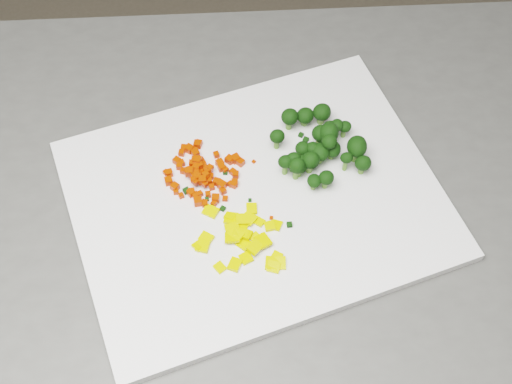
{
  "coord_description": "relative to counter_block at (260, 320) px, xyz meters",
  "views": [
    {
      "loc": [
        0.03,
        -0.41,
        1.67
      ],
      "look_at": [
        0.06,
        0.08,
        0.92
      ],
      "focal_mm": 50.0,
      "sensor_mm": 36.0,
      "label": 1
    }
  ],
  "objects": [
    {
      "name": "pepper_chunk_27",
      "position": [
        -0.03,
        -0.08,
        0.47
      ],
      "size": [
        0.02,
        0.02,
        0.0
      ],
      "primitive_type": "cube",
      "rotation": [
        0.01,
        0.01,
        2.81
      ],
      "color": "#DCC40B",
      "rests_on": "pepper_pile"
    },
    {
      "name": "pepper_chunk_26",
      "position": [
        0.01,
        -0.07,
        0.46
      ],
      "size": [
        0.02,
        0.02,
        0.0
      ],
      "primitive_type": "cube",
      "rotation": [
        0.03,
        0.1,
        2.72
      ],
      "color": "#DCC40B",
      "rests_on": "pepper_pile"
    },
    {
      "name": "carrot_cube_40",
      "position": [
        -0.06,
        -0.01,
        0.47
      ],
      "size": [
        0.01,
        0.01,
        0.01
      ],
      "primitive_type": "cube",
      "rotation": [
        0.0,
        0.0,
        1.2
      ],
      "color": "red",
      "rests_on": "carrot_pile"
    },
    {
      "name": "cutting_board",
      "position": [
        -0.01,
        -0.03,
        0.46
      ],
      "size": [
        0.54,
        0.48,
        0.01
      ],
      "primitive_type": "cube",
      "rotation": [
        0.0,
        0.0,
        0.31
      ],
      "color": "white",
      "rests_on": "counter_block"
    },
    {
      "name": "pepper_chunk_17",
      "position": [
        -0.02,
        -0.06,
        0.46
      ],
      "size": [
        0.02,
        0.02,
        0.0
      ],
      "primitive_type": "cube",
      "rotation": [
        0.02,
        0.04,
        2.31
      ],
      "color": "#DCC40B",
      "rests_on": "pepper_pile"
    },
    {
      "name": "carrot_cube_11",
      "position": [
        -0.09,
        0.01,
        0.47
      ],
      "size": [
        0.01,
        0.01,
        0.01
      ],
      "primitive_type": "cube",
      "rotation": [
        0.0,
        0.0,
        0.96
      ],
      "color": "red",
      "rests_on": "carrot_pile"
    },
    {
      "name": "carrot_cube_30",
      "position": [
        -0.07,
        0.02,
        0.47
      ],
      "size": [
        0.01,
        0.01,
        0.01
      ],
      "primitive_type": "cube",
      "rotation": [
        0.0,
        0.0,
        0.2
      ],
      "color": "red",
      "rests_on": "carrot_pile"
    },
    {
      "name": "carrot_cube_3",
      "position": [
        -0.07,
        0.0,
        0.47
      ],
      "size": [
        0.01,
        0.01,
        0.01
      ],
      "primitive_type": "cube",
      "rotation": [
        0.0,
        0.0,
        0.96
      ],
      "color": "red",
      "rests_on": "carrot_pile"
    },
    {
      "name": "stray_bit_11",
      "position": [
        0.01,
        -0.06,
        0.46
      ],
      "size": [
        0.0,
        0.0,
        0.0
      ],
      "primitive_type": "cube",
      "rotation": [
        0.0,
        0.0,
        1.4
      ],
      "color": "red",
      "rests_on": "cutting_board"
    },
    {
      "name": "pepper_chunk_7",
      "position": [
        -0.04,
        -0.13,
        0.46
      ],
      "size": [
        0.02,
        0.02,
        0.01
      ],
      "primitive_type": "cube",
      "rotation": [
        -0.05,
        0.05,
        1.13
      ],
      "color": "#DCC40B",
      "rests_on": "pepper_pile"
    },
    {
      "name": "pepper_chunk_5",
      "position": [
        0.01,
        -0.13,
        0.46
      ],
      "size": [
        0.02,
        0.02,
        0.01
      ],
      "primitive_type": "cube",
      "rotation": [
        -0.14,
        0.11,
        3.09
      ],
      "color": "#DCC40B",
      "rests_on": "pepper_pile"
    },
    {
      "name": "stray_bit_2",
      "position": [
        -0.07,
        0.02,
        0.46
      ],
      "size": [
        0.01,
        0.01,
        0.0
      ],
      "primitive_type": "cube",
      "rotation": [
        0.0,
        0.0,
        1.19
      ],
      "color": "red",
      "rests_on": "cutting_board"
    },
    {
      "name": "broccoli_floret_23",
      "position": [
        0.04,
        0.08,
        0.48
      ],
      "size": [
        0.03,
        0.03,
        0.03
      ],
      "primitive_type": null,
      "color": "black",
      "rests_on": "broccoli_pile"
    },
    {
      "name": "pepper_chunk_8",
      "position": [
        -0.03,
        -0.1,
        0.46
      ],
      "size": [
        0.02,
        0.02,
        0.01
      ],
      "primitive_type": "cube",
      "rotation": [
        -0.05,
        0.1,
        2.4
      ],
      "color": "#DCC40B",
      "rests_on": "pepper_pile"
    },
    {
      "name": "broccoli_floret_24",
      "position": [
        0.08,
        -0.02,
        0.48
      ],
      "size": [
        0.03,
        0.03,
        0.03
      ],
      "primitive_type": null,
      "color": "black",
      "rests_on": "broccoli_pile"
    },
    {
      "name": "broccoli_floret_9",
      "position": [
        0.04,
        0.01,
        0.48
      ],
      "size": [
        0.03,
        0.03,
        0.03
      ],
      "primitive_type": null,
      "color": "black",
      "rests_on": "broccoli_pile"
    },
    {
      "name": "stray_bit_7",
      "position": [
        -0.05,
        -0.03,
        0.46
      ],
      "size": [
        0.01,
        0.01,
        0.0
      ],
      "primitive_type": "cube",
      "rotation": [
        0.0,
        0.0,
        1.44
      ],
      "color": "red",
      "rests_on": "cutting_board"
    },
    {
      "name": "stray_bit_13",
      "position": [
        0.06,
        0.07,
        0.46
      ],
      "size": [
        0.01,
        0.01,
        0.0
      ],
      "primitive_type": "cube",
      "rotation": [
        0.0,
        0.0,
        1.05
      ],
      "color": "black",
      "rests_on": "cutting_board"
    },
    {
      "name": "broccoli_floret_22",
      "position": [
        0.09,
        0.04,
        0.49
      ],
      "size": [
        0.04,
        0.04,
        0.03
      ],
      "primitive_type": null,
      "color": "black",
      "rests_on": "broccoli_pile"
    },
    {
      "name": "pepper_chunk_16",
      "position": [
        -0.01,
        -0.09,
        0.46
      ],
      "size": [
        0.02,
        0.02,
        0.01
      ],
      "primitive_type": "cube",
      "rotation": [
        0.08,
        -0.13,
        0.64
      ],
      "color": "#DCC40B",
      "rests_on": "pepper_pile"
    },
    {
      "name": "carrot_cube_29",
      "position": [
        -0.07,
        0.01,
        0.47
      ],
      "size": [
        0.01,
        0.01,
        0.01
      ],
      "primitive_type": "cube",
      "rotation": [
        0.0,
        0.0,
        0.31
      ],
      "color": "red",
      "rests_on": "carrot_pile"
    },
    {
      "name": "pepper_chunk_22",
      "position": [
        0.01,
        -0.13,
        0.46
      ],
      "size": [
        0.02,
        0.02,
        0.01
      ],
      "primitive_type": "cube",
      "rotation": [
        -0.12,
        -0.02,
        2.85
      ],
      "color": "#DCC40B",
      "rests_on": "pepper_pile"
    },
    {
      "name": "pepper_chunk_25",
      "position": [
        -0.07,
        -0.09,
        0.46
      ],
      "size": [
        0.02,
        0.02,
        0.01
      ],
      "primitive_type": "cube",
      "rotation": [
        -0.08,
        0.05,
        2.53
      ],
      "color": "#DCC40B",
      "rests_on": "pepper_pile"
    },
    {
      "name": "broccoli_floret_4",
      "position": [
        0.09,
        0.03,
        0.48
      ],
      "size": [
        0.03,
        0.03,
        0.03
      ],
      "primitive_type": null,
      "color": "black",
      "rests_on": "broccoli_pile"
    },
    {
      "name": "broccoli_floret_14",
      "position": [
        0.04,
        -0.0,
        0.48
      ],
      "size": [
        0.03,
        0.03,
        0.04
      ],
      "primitive_type": null,
      "color": "black",
      "rests_on": "broccoli_pile"
    },
    {
      "name": "carrot_cube_58",
      "position": [
        -0.08,
        -0.0,
        0.47
      ],
      "size": [
        0.01,
        0.01,
        0.01
      ],
      "primitive_type": "cube",
      "rotation": [
        0.0,
        0.0,
        0.89
      ],
      "color": "red",
      "rests_on": "carrot_pile"
    },
    {
      "name": "carrot_cube_2",
      "position": [
        -0.11,
        -0.01,
        0.47
      ],
      "size": [
        0.01,
        0.01,
        0.01
      ],
      "primitive_type": "cube",
      "rotation": [
        0.0,
        0.0,
        0.86
      ],
      "color": "red",
      "rests_on": "carrot_pile"
    },
    {
      "name": "broccoli_floret_18",
      "position": [
        0.06,
        0.09,
        0.48
      ],
      "size": [
        0.03,
        0.03,
        0.03
      ],
      "primitive_type": null,
      "color": "black",
      "rests_on": "broccoli_pile"
    },
    {
      "name": "pepper_chunk_29",
      "position": [
        -0.04,
        -0.06,
        0.46
      ],
      "size": [
        0.02,
        0.02,
        0.01
      ],
      "primitive_type": "cube",
      "rotation": [
        0.07,
        0.12,
        2.87
      ],
      "color": "#DCC40B",
      "rests_on": "pepper_pile"
    },
    {
      "name": "pepper_chunk_18",
      "position": [
        -0.02,
        -0.09,
        0.47
      ],
      "size": [
        0.02,
        0.02,
        0.01
      ],
      "primitive_type": "cube",
      "rotation": [
        0.11,
        0.09,
        2.66
      ],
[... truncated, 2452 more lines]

